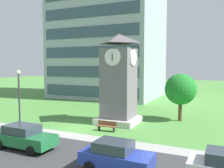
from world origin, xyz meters
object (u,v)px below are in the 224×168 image
object	(u,v)px
parked_car_blue	(116,156)
parked_car_green	(24,137)
clock_tower	(119,84)
tree_by_building	(181,89)
street_lamp	(19,94)
park_bench	(107,126)

from	to	relation	value
parked_car_blue	parked_car_green	bearing A→B (deg)	175.36
clock_tower	tree_by_building	bearing A→B (deg)	32.69
street_lamp	parked_car_blue	xyz separation A→B (m)	(10.43, -3.16, -2.59)
park_bench	tree_by_building	size ratio (longest dim) A/B	0.36
street_lamp	parked_car_green	world-z (taller)	street_lamp
clock_tower	parked_car_green	bearing A→B (deg)	-107.16
park_bench	tree_by_building	bearing A→B (deg)	52.41
park_bench	street_lamp	distance (m)	8.08
clock_tower	parked_car_blue	distance (m)	11.87
clock_tower	street_lamp	size ratio (longest dim) A/B	1.64
clock_tower	parked_car_blue	xyz separation A→B (m)	(4.39, -10.58, -3.14)
park_bench	parked_car_green	world-z (taller)	parked_car_green
parked_car_green	parked_car_blue	size ratio (longest dim) A/B	1.15
clock_tower	parked_car_green	xyz separation A→B (m)	(-3.08, -9.97, -3.14)
parked_car_green	clock_tower	bearing A→B (deg)	72.84
clock_tower	street_lamp	world-z (taller)	clock_tower
clock_tower	tree_by_building	distance (m)	6.64
tree_by_building	street_lamp	bearing A→B (deg)	-136.58
street_lamp	tree_by_building	world-z (taller)	street_lamp
clock_tower	parked_car_green	world-z (taller)	clock_tower
parked_car_blue	tree_by_building	bearing A→B (deg)	85.25
park_bench	parked_car_blue	bearing A→B (deg)	-60.28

